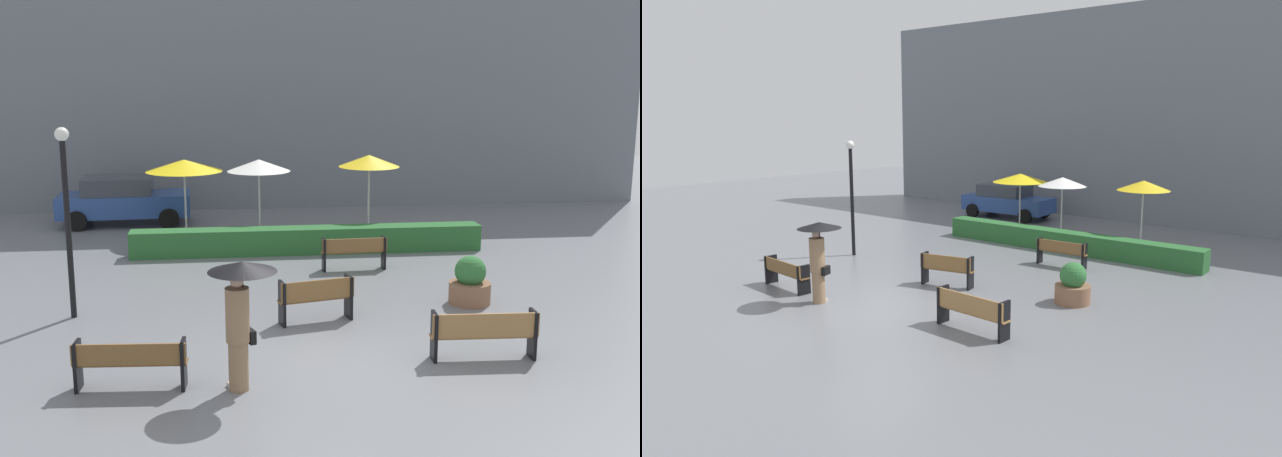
{
  "view_description": "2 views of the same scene",
  "coord_description": "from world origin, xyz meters",
  "views": [
    {
      "loc": [
        -1.36,
        -12.23,
        5.05
      ],
      "look_at": [
        0.6,
        4.47,
        1.51
      ],
      "focal_mm": 43.01,
      "sensor_mm": 36.0,
      "label": 1
    },
    {
      "loc": [
        10.48,
        -9.58,
        4.67
      ],
      "look_at": [
        -0.62,
        4.29,
        1.27
      ],
      "focal_mm": 32.74,
      "sensor_mm": 36.0,
      "label": 2
    }
  ],
  "objects": [
    {
      "name": "bench_back_row",
      "position": [
        1.7,
        6.41,
        0.51
      ],
      "size": [
        1.68,
        0.39,
        0.83
      ],
      "color": "brown",
      "rests_on": "ground"
    },
    {
      "name": "bench_near_left",
      "position": [
        -3.02,
        -0.49,
        0.48
      ],
      "size": [
        1.81,
        0.5,
        0.81
      ],
      "color": "brown",
      "rests_on": "ground"
    },
    {
      "name": "building_facade",
      "position": [
        0.0,
        16.0,
        4.75
      ],
      "size": [
        28.0,
        1.2,
        9.51
      ],
      "primitive_type": "cube",
      "color": "slate",
      "rests_on": "ground"
    },
    {
      "name": "parked_car",
      "position": [
        -4.88,
        13.03,
        0.82
      ],
      "size": [
        4.28,
        2.13,
        1.57
      ],
      "color": "#28478C",
      "rests_on": "ground"
    },
    {
      "name": "lamp_post",
      "position": [
        -4.65,
        3.36,
        2.4
      ],
      "size": [
        0.28,
        0.28,
        3.91
      ],
      "color": "black",
      "rests_on": "ground"
    },
    {
      "name": "patio_umbrella_yellow_far",
      "position": [
        2.75,
        10.25,
        2.31
      ],
      "size": [
        1.82,
        1.82,
        2.5
      ],
      "color": "silver",
      "rests_on": "ground"
    },
    {
      "name": "planter_pot",
      "position": [
        3.75,
        3.33,
        0.45
      ],
      "size": [
        0.91,
        0.91,
        1.06
      ],
      "color": "brown",
      "rests_on": "ground"
    },
    {
      "name": "pedestrian_with_umbrella",
      "position": [
        -1.27,
        -0.68,
        1.42
      ],
      "size": [
        1.1,
        1.1,
        2.1
      ],
      "color": "#8C6B4C",
      "rests_on": "ground"
    },
    {
      "name": "bench_near_right",
      "position": [
        2.99,
        0.09,
        0.51
      ],
      "size": [
        1.9,
        0.45,
        0.88
      ],
      "color": "#9E7242",
      "rests_on": "ground"
    },
    {
      "name": "ground_plane",
      "position": [
        0.0,
        0.0,
        0.0
      ],
      "size": [
        60.0,
        60.0,
        0.0
      ],
      "primitive_type": "plane",
      "color": "slate"
    },
    {
      "name": "hedge_strip",
      "position": [
        0.72,
        8.4,
        0.36
      ],
      "size": [
        9.7,
        0.7,
        0.72
      ],
      "primitive_type": "cube",
      "color": "#28602D",
      "rests_on": "ground"
    },
    {
      "name": "bench_mid_center",
      "position": [
        0.29,
        2.46,
        0.53
      ],
      "size": [
        1.57,
        0.69,
        0.9
      ],
      "color": "brown",
      "rests_on": "ground"
    },
    {
      "name": "patio_umbrella_yellow",
      "position": [
        -2.74,
        10.82,
        2.18
      ],
      "size": [
        2.29,
        2.29,
        2.36
      ],
      "color": "silver",
      "rests_on": "ground"
    },
    {
      "name": "patio_umbrella_white",
      "position": [
        -0.53,
        10.4,
        2.21
      ],
      "size": [
        1.88,
        1.88,
        2.39
      ],
      "color": "silver",
      "rests_on": "ground"
    }
  ]
}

